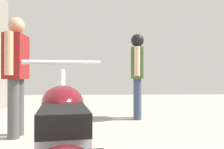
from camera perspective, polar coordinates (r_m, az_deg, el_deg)
ground_plane at (r=3.40m, az=-3.24°, el=-15.30°), size 17.12×17.12×0.00m
mechanic_in_blue at (r=3.84m, az=-21.14°, el=1.16°), size 0.25×0.69×1.73m
mechanic_with_helmet at (r=5.15m, az=5.87°, el=1.52°), size 0.32×0.69×1.75m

